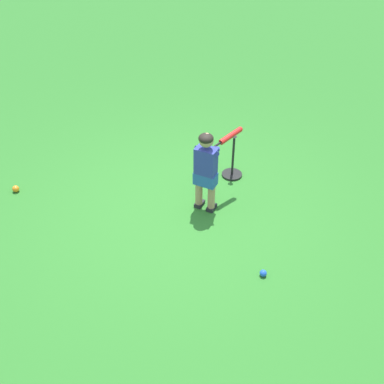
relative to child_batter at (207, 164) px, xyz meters
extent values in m
plane|color=#2D7528|center=(0.21, 0.21, -0.65)|extent=(40.00, 40.00, 0.00)
cube|color=#232328|center=(0.09, 0.02, -0.63)|extent=(0.10, 0.16, 0.05)
cylinder|color=tan|center=(0.09, 0.04, -0.44)|extent=(0.09, 0.09, 0.34)
cube|color=#232328|center=(-0.08, 0.00, -0.63)|extent=(0.10, 0.16, 0.05)
cylinder|color=tan|center=(-0.08, 0.02, -0.44)|extent=(0.09, 0.09, 0.34)
cube|color=#2856A8|center=(0.00, 0.03, -0.19)|extent=(0.28, 0.18, 0.16)
cube|color=#2D3893|center=(0.00, 0.03, 0.06)|extent=(0.26, 0.17, 0.34)
sphere|color=tan|center=(0.00, 0.03, 0.34)|extent=(0.17, 0.17, 0.17)
ellipsoid|color=black|center=(0.00, 0.04, 0.37)|extent=(0.19, 0.19, 0.11)
sphere|color=red|center=(0.02, -0.11, 0.15)|extent=(0.04, 0.04, 0.04)
cylinder|color=black|center=(-0.01, -0.20, 0.16)|extent=(0.06, 0.14, 0.05)
cylinder|color=red|center=(-0.07, -0.43, 0.20)|extent=(0.15, 0.35, 0.11)
sphere|color=red|center=(-0.11, -0.59, 0.22)|extent=(0.07, 0.07, 0.07)
cylinder|color=#2D3893|center=(0.05, -0.07, 0.16)|extent=(0.24, 0.28, 0.14)
cylinder|color=#2D3893|center=(-0.02, -0.08, 0.16)|extent=(0.28, 0.25, 0.14)
sphere|color=blue|center=(-1.11, 0.66, -0.61)|extent=(0.08, 0.08, 0.08)
sphere|color=orange|center=(2.28, 1.08, -0.61)|extent=(0.09, 0.09, 0.09)
sphere|color=blue|center=(0.37, -0.51, -0.61)|extent=(0.08, 0.08, 0.08)
cylinder|color=black|center=(0.06, -0.78, -0.64)|extent=(0.28, 0.28, 0.03)
cylinder|color=black|center=(0.06, -0.78, -0.35)|extent=(0.03, 0.03, 0.55)
cone|color=black|center=(0.06, -0.78, -0.05)|extent=(0.07, 0.07, 0.04)
camera|label=1|loc=(-2.26, 3.86, 3.03)|focal=42.78mm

